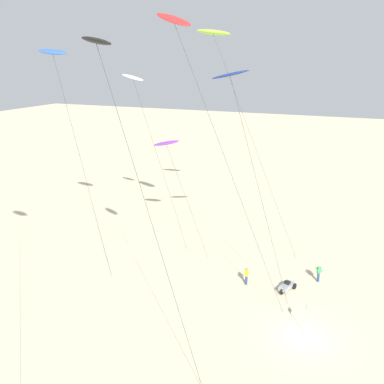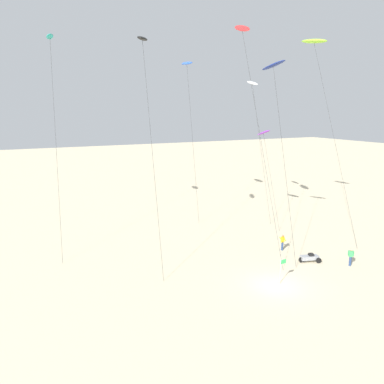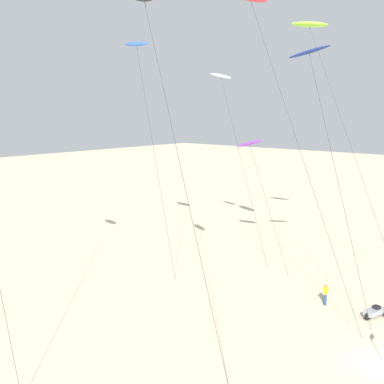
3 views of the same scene
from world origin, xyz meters
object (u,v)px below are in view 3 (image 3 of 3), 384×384
(kite_purple, at_px, (250,144))
(kite_flyer_nearest, at_px, (325,294))
(kite_lime, at_px, (310,25))
(kite_blue, at_px, (137,45))
(kite_red, at_px, (251,0))
(kite_white, at_px, (221,78))
(kite_navy, at_px, (310,54))
(kite_black, at_px, (145,0))
(beach_buggy, at_px, (375,311))

(kite_purple, xyz_separation_m, kite_flyer_nearest, (-4.72, -10.07, -10.40))
(kite_lime, bearing_deg, kite_blue, 137.00)
(kite_red, distance_m, kite_purple, 13.19)
(kite_blue, xyz_separation_m, kite_flyer_nearest, (2.47, -17.27, -19.04))
(kite_white, distance_m, kite_lime, 9.30)
(kite_navy, xyz_separation_m, kite_black, (-11.69, 4.14, 2.16))
(beach_buggy, bearing_deg, kite_white, 73.14)
(kite_navy, relative_size, kite_flyer_nearest, 11.24)
(kite_navy, bearing_deg, kite_black, 160.51)
(kite_navy, height_order, kite_flyer_nearest, kite_navy)
(kite_black, distance_m, beach_buggy, 25.45)
(kite_purple, bearing_deg, kite_white, 76.22)
(kite_black, distance_m, kite_lime, 21.47)
(kite_navy, distance_m, beach_buggy, 18.50)
(kite_navy, distance_m, kite_lime, 11.53)
(kite_flyer_nearest, relative_size, beach_buggy, 0.78)
(kite_purple, xyz_separation_m, kite_lime, (4.18, -3.41, 10.60))
(kite_blue, height_order, kite_flyer_nearest, kite_blue)
(kite_white, xyz_separation_m, kite_navy, (-6.52, -12.47, 0.71))
(kite_navy, xyz_separation_m, kite_lime, (9.70, 4.96, 3.76))
(kite_red, bearing_deg, kite_flyer_nearest, -76.19)
(beach_buggy, bearing_deg, kite_red, 100.87)
(kite_red, bearing_deg, kite_white, 47.91)
(kite_white, xyz_separation_m, kite_flyer_nearest, (-5.73, -14.17, -16.53))
(kite_white, height_order, kite_black, kite_black)
(kite_white, xyz_separation_m, kite_purple, (-1.00, -4.10, -6.13))
(kite_black, distance_m, kite_flyer_nearest, 23.80)
(kite_red, distance_m, kite_black, 11.15)
(kite_lime, relative_size, beach_buggy, 10.54)
(kite_blue, height_order, kite_purple, kite_blue)
(kite_blue, distance_m, beach_buggy, 28.68)
(kite_purple, bearing_deg, kite_blue, 134.98)
(kite_black, bearing_deg, kite_blue, 48.81)
(kite_red, bearing_deg, beach_buggy, -79.13)
(kite_lime, bearing_deg, kite_white, 112.95)
(kite_red, height_order, kite_blue, kite_red)
(kite_white, bearing_deg, kite_blue, 159.26)
(kite_black, relative_size, kite_purple, 1.75)
(kite_lime, xyz_separation_m, beach_buggy, (-8.55, -10.22, -21.46))
(kite_navy, distance_m, kite_black, 12.59)
(kite_lime, bearing_deg, kite_flyer_nearest, -143.21)
(kite_black, xyz_separation_m, kite_flyer_nearest, (12.48, -5.83, -19.40))
(kite_purple, relative_size, kite_lime, 0.53)
(kite_white, bearing_deg, kite_black, -155.41)
(kite_black, distance_m, kite_purple, 19.88)
(kite_red, bearing_deg, kite_blue, 94.94)
(kite_navy, bearing_deg, kite_red, 99.12)
(kite_flyer_nearest, bearing_deg, kite_black, 154.96)
(kite_navy, height_order, kite_purple, kite_navy)
(kite_blue, height_order, kite_lime, kite_lime)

